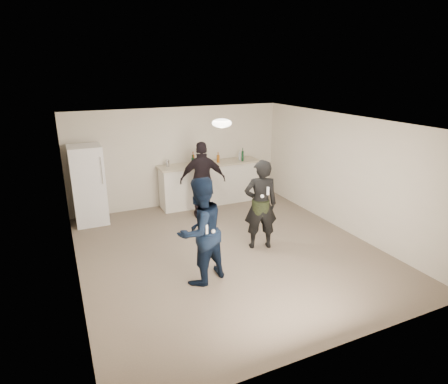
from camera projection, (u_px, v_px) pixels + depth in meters
name	position (u px, v px, depth m)	size (l,w,h in m)	color
floor	(228.00, 250.00, 7.35)	(6.00, 6.00, 0.00)	#6B5B4C
ceiling	(229.00, 122.00, 6.56)	(6.00, 6.00, 0.00)	silver
wall_back	(179.00, 157.00, 9.55)	(6.00, 6.00, 0.00)	beige
wall_front	(337.00, 262.00, 4.36)	(6.00, 6.00, 0.00)	beige
wall_left	(70.00, 212.00, 5.87)	(6.00, 6.00, 0.00)	beige
wall_right	(344.00, 174.00, 8.03)	(6.00, 6.00, 0.00)	beige
counter	(210.00, 184.00, 9.77)	(2.60, 0.56, 1.05)	silver
counter_top	(210.00, 164.00, 9.60)	(2.68, 0.64, 0.04)	#BFAE94
fridge	(88.00, 185.00, 8.42)	(0.70, 0.70, 1.80)	white
fridge_handle	(101.00, 171.00, 8.08)	(0.02, 0.02, 0.60)	silver
ceiling_dome	(222.00, 123.00, 6.84)	(0.36, 0.36, 0.16)	white
shaker	(168.00, 163.00, 9.22)	(0.08, 0.08, 0.17)	#AEAFB3
man	(200.00, 231.00, 6.04)	(0.88, 0.68, 1.80)	#0F223F
woman	(261.00, 205.00, 7.23)	(0.65, 0.43, 1.79)	black
camo_shorts	(261.00, 207.00, 7.24)	(0.34, 0.34, 0.28)	#253217
spectator	(203.00, 180.00, 8.74)	(1.07, 0.44, 1.82)	black
remote_man	(207.00, 229.00, 5.75)	(0.04, 0.04, 0.15)	white
nunchuk_man	(213.00, 231.00, 5.84)	(0.07, 0.07, 0.07)	white
remote_woman	(268.00, 191.00, 6.90)	(0.04, 0.04, 0.15)	white
nunchuk_woman	(262.00, 196.00, 6.92)	(0.07, 0.07, 0.07)	white
bottle_cluster	(216.00, 159.00, 9.60)	(1.42, 0.32, 0.27)	#113D1C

